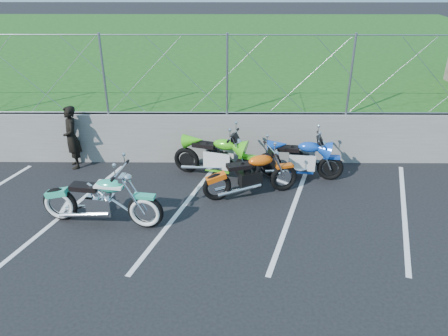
{
  "coord_description": "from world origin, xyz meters",
  "views": [
    {
      "loc": [
        0.99,
        -6.98,
        4.97
      ],
      "look_at": [
        0.94,
        1.3,
        0.87
      ],
      "focal_mm": 35.0,
      "sensor_mm": 36.0,
      "label": 1
    }
  ],
  "objects_px": {
    "naked_orange": "(252,176)",
    "sportbike_green": "(218,158)",
    "person_standing": "(72,137)",
    "sportbike_blue": "(301,160)",
    "cruiser_turquoise": "(103,202)"
  },
  "relations": [
    {
      "from": "sportbike_blue",
      "to": "person_standing",
      "type": "relative_size",
      "value": 1.3
    },
    {
      "from": "sportbike_green",
      "to": "sportbike_blue",
      "type": "distance_m",
      "value": 2.01
    },
    {
      "from": "sportbike_green",
      "to": "sportbike_blue",
      "type": "relative_size",
      "value": 1.03
    },
    {
      "from": "naked_orange",
      "to": "cruiser_turquoise",
      "type": "bearing_deg",
      "value": -174.63
    },
    {
      "from": "naked_orange",
      "to": "person_standing",
      "type": "height_order",
      "value": "person_standing"
    },
    {
      "from": "cruiser_turquoise",
      "to": "sportbike_blue",
      "type": "height_order",
      "value": "cruiser_turquoise"
    },
    {
      "from": "naked_orange",
      "to": "sportbike_green",
      "type": "bearing_deg",
      "value": 115.4
    },
    {
      "from": "person_standing",
      "to": "cruiser_turquoise",
      "type": "bearing_deg",
      "value": 3.94
    },
    {
      "from": "cruiser_turquoise",
      "to": "person_standing",
      "type": "relative_size",
      "value": 1.56
    },
    {
      "from": "sportbike_green",
      "to": "naked_orange",
      "type": "bearing_deg",
      "value": -30.89
    },
    {
      "from": "naked_orange",
      "to": "person_standing",
      "type": "relative_size",
      "value": 1.35
    },
    {
      "from": "cruiser_turquoise",
      "to": "sportbike_blue",
      "type": "xyz_separation_m",
      "value": [
        4.26,
        2.05,
        -0.04
      ]
    },
    {
      "from": "cruiser_turquoise",
      "to": "person_standing",
      "type": "distance_m",
      "value": 3.01
    },
    {
      "from": "naked_orange",
      "to": "sportbike_blue",
      "type": "height_order",
      "value": "naked_orange"
    },
    {
      "from": "naked_orange",
      "to": "person_standing",
      "type": "xyz_separation_m",
      "value": [
        -4.47,
        1.44,
        0.33
      ]
    }
  ]
}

